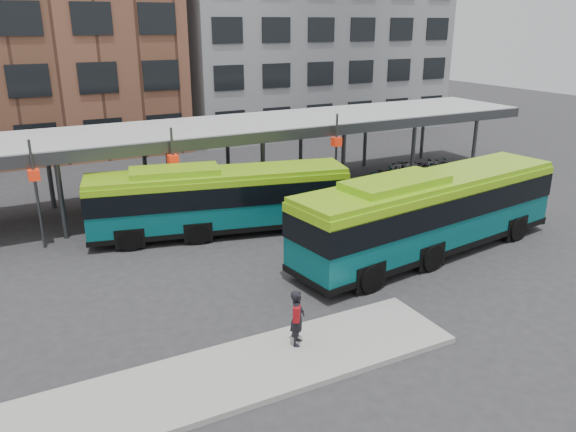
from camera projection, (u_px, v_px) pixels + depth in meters
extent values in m
plane|color=#28282B|center=(336.00, 294.00, 20.45)|extent=(120.00, 120.00, 0.00)
cube|color=gray|center=(226.00, 377.00, 15.51)|extent=(14.00, 3.00, 0.18)
cube|color=#999B9E|center=(209.00, 128.00, 30.04)|extent=(40.00, 6.00, 0.35)
cube|color=#383A3D|center=(230.00, 141.00, 27.57)|extent=(40.00, 0.15, 0.55)
cylinder|color=#383A3D|center=(61.00, 198.00, 25.14)|extent=(0.24, 0.24, 3.80)
cylinder|color=#383A3D|center=(49.00, 173.00, 29.33)|extent=(0.24, 0.24, 3.80)
cylinder|color=#383A3D|center=(170.00, 184.00, 27.32)|extent=(0.24, 0.24, 3.80)
cylinder|color=#383A3D|center=(145.00, 163.00, 31.51)|extent=(0.24, 0.24, 3.80)
cylinder|color=#383A3D|center=(263.00, 172.00, 29.50)|extent=(0.24, 0.24, 3.80)
cylinder|color=#383A3D|center=(228.00, 154.00, 33.69)|extent=(0.24, 0.24, 3.80)
cylinder|color=#383A3D|center=(343.00, 162.00, 31.69)|extent=(0.24, 0.24, 3.80)
cylinder|color=#383A3D|center=(301.00, 146.00, 35.88)|extent=(0.24, 0.24, 3.80)
cylinder|color=#383A3D|center=(413.00, 153.00, 33.87)|extent=(0.24, 0.24, 3.80)
cylinder|color=#383A3D|center=(365.00, 138.00, 38.06)|extent=(0.24, 0.24, 3.80)
cylinder|color=#383A3D|center=(474.00, 145.00, 36.05)|extent=(0.24, 0.24, 3.80)
cylinder|color=#383A3D|center=(423.00, 132.00, 40.24)|extent=(0.24, 0.24, 3.80)
cylinder|color=#383A3D|center=(37.00, 195.00, 23.87)|extent=(0.12, 0.12, 4.80)
cube|color=red|center=(34.00, 175.00, 23.57)|extent=(0.45, 0.45, 0.45)
cylinder|color=#383A3D|center=(174.00, 178.00, 26.49)|extent=(0.12, 0.12, 4.80)
cube|color=red|center=(173.00, 160.00, 26.19)|extent=(0.45, 0.45, 0.45)
cylinder|color=#383A3D|center=(336.00, 158.00, 30.41)|extent=(0.12, 0.12, 4.80)
cube|color=red|center=(336.00, 142.00, 30.12)|extent=(0.45, 0.45, 0.45)
cube|color=slate|center=(301.00, 15.00, 50.98)|extent=(24.00, 14.00, 20.00)
cube|color=#074E52|center=(430.00, 214.00, 23.55)|extent=(13.38, 4.48, 2.73)
cube|color=black|center=(431.00, 202.00, 23.37)|extent=(13.44, 4.55, 1.04)
cube|color=#77B212|center=(433.00, 180.00, 23.07)|extent=(13.36, 4.37, 0.22)
cube|color=#77B212|center=(396.00, 183.00, 21.81)|extent=(4.60, 2.54, 0.38)
cube|color=black|center=(428.00, 241.00, 23.96)|extent=(13.45, 4.55, 0.26)
cylinder|color=black|center=(516.00, 229.00, 25.31)|extent=(1.13, 0.47, 1.09)
cylinder|color=black|center=(468.00, 213.00, 27.36)|extent=(1.13, 0.47, 1.09)
cylinder|color=black|center=(431.00, 258.00, 22.20)|extent=(1.13, 0.47, 1.09)
cylinder|color=black|center=(383.00, 238.00, 24.26)|extent=(1.13, 0.47, 1.09)
cylinder|color=black|center=(370.00, 278.00, 20.41)|extent=(1.13, 0.47, 1.09)
cylinder|color=black|center=(324.00, 255.00, 22.47)|extent=(1.13, 0.47, 1.09)
cube|color=#074E52|center=(220.00, 201.00, 25.91)|extent=(12.01, 4.94, 2.45)
cube|color=black|center=(219.00, 191.00, 25.75)|extent=(12.07, 5.00, 0.93)
cube|color=#77B212|center=(219.00, 173.00, 25.47)|extent=(11.99, 4.84, 0.20)
cube|color=#77B212|center=(174.00, 172.00, 24.93)|extent=(4.21, 2.57, 0.34)
cube|color=black|center=(221.00, 223.00, 26.27)|extent=(12.08, 5.01, 0.24)
cylinder|color=black|center=(308.00, 224.00, 26.13)|extent=(1.02, 0.50, 0.98)
cylinder|color=black|center=(294.00, 208.00, 28.31)|extent=(1.02, 0.50, 0.98)
cylinder|color=black|center=(198.00, 234.00, 24.88)|extent=(1.02, 0.50, 0.98)
cylinder|color=black|center=(193.00, 217.00, 27.06)|extent=(1.02, 0.50, 0.98)
cylinder|color=black|center=(130.00, 240.00, 24.16)|extent=(1.02, 0.50, 0.98)
cylinder|color=black|center=(130.00, 222.00, 26.34)|extent=(1.02, 0.50, 0.98)
imported|color=black|center=(297.00, 318.00, 16.68)|extent=(0.72, 0.77, 1.76)
cube|color=maroon|center=(297.00, 314.00, 16.43)|extent=(0.35, 0.38, 0.47)
imported|color=slate|center=(383.00, 173.00, 34.99)|extent=(1.81, 0.98, 0.90)
imported|color=slate|center=(396.00, 171.00, 35.22)|extent=(1.85, 0.90, 1.07)
imported|color=slate|center=(398.00, 169.00, 36.07)|extent=(1.68, 0.63, 0.87)
imported|color=slate|center=(409.00, 169.00, 35.66)|extent=(1.71, 0.52, 1.02)
imported|color=slate|center=(422.00, 166.00, 36.60)|extent=(1.95, 1.04, 0.97)
imported|color=slate|center=(432.00, 167.00, 36.56)|extent=(1.60, 0.86, 0.93)
imported|color=slate|center=(438.00, 165.00, 36.83)|extent=(1.88, 0.81, 0.96)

